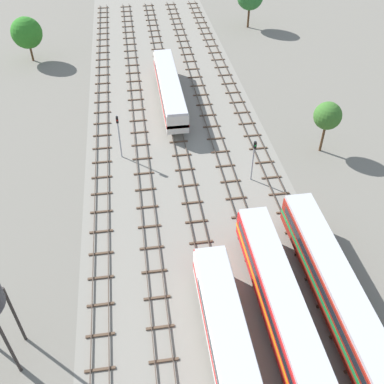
{
  "coord_description": "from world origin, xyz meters",
  "views": [
    {
      "loc": [
        -5.36,
        16.81,
        32.82
      ],
      "look_at": [
        0.0,
        52.63,
        1.5
      ],
      "focal_mm": 41.27,
      "sensor_mm": 36.0,
      "label": 1
    }
  ],
  "objects_px": {
    "diesel_railcar_centre_left_nearest": "(234,363)",
    "passenger_coach_centre_near": "(286,315)",
    "signal_post_nearest": "(119,132)",
    "signal_post_near": "(254,156)",
    "diesel_railcar_centre_left_midfar": "(169,88)",
    "passenger_coach_centre_right_mid": "(339,294)"
  },
  "relations": [
    {
      "from": "diesel_railcar_centre_left_nearest",
      "to": "signal_post_near",
      "type": "distance_m",
      "value": 24.52
    },
    {
      "from": "diesel_railcar_centre_left_nearest",
      "to": "diesel_railcar_centre_left_midfar",
      "type": "relative_size",
      "value": 1.0
    },
    {
      "from": "passenger_coach_centre_right_mid",
      "to": "passenger_coach_centre_near",
      "type": "bearing_deg",
      "value": -165.46
    },
    {
      "from": "passenger_coach_centre_right_mid",
      "to": "signal_post_nearest",
      "type": "relative_size",
      "value": 3.68
    },
    {
      "from": "passenger_coach_centre_near",
      "to": "signal_post_nearest",
      "type": "height_order",
      "value": "signal_post_nearest"
    },
    {
      "from": "passenger_coach_centre_near",
      "to": "signal_post_nearest",
      "type": "distance_m",
      "value": 29.55
    },
    {
      "from": "diesel_railcar_centre_left_nearest",
      "to": "signal_post_near",
      "type": "height_order",
      "value": "signal_post_near"
    },
    {
      "from": "diesel_railcar_centre_left_midfar",
      "to": "signal_post_nearest",
      "type": "height_order",
      "value": "signal_post_nearest"
    },
    {
      "from": "diesel_railcar_centre_left_midfar",
      "to": "signal_post_nearest",
      "type": "distance_m",
      "value": 14.52
    },
    {
      "from": "diesel_railcar_centre_left_midfar",
      "to": "signal_post_near",
      "type": "distance_m",
      "value": 20.6
    },
    {
      "from": "diesel_railcar_centre_left_midfar",
      "to": "signal_post_nearest",
      "type": "xyz_separation_m",
      "value": [
        -7.45,
        -12.41,
        1.16
      ]
    },
    {
      "from": "diesel_railcar_centre_left_midfar",
      "to": "signal_post_nearest",
      "type": "bearing_deg",
      "value": -120.96
    },
    {
      "from": "diesel_railcar_centre_left_nearest",
      "to": "signal_post_nearest",
      "type": "bearing_deg",
      "value": 103.89
    },
    {
      "from": "diesel_railcar_centre_left_midfar",
      "to": "signal_post_near",
      "type": "relative_size",
      "value": 3.72
    },
    {
      "from": "diesel_railcar_centre_left_nearest",
      "to": "passenger_coach_centre_near",
      "type": "xyz_separation_m",
      "value": [
        4.96,
        3.32,
        0.02
      ]
    },
    {
      "from": "passenger_coach_centre_right_mid",
      "to": "signal_post_nearest",
      "type": "height_order",
      "value": "signal_post_nearest"
    },
    {
      "from": "signal_post_near",
      "to": "diesel_railcar_centre_left_midfar",
      "type": "bearing_deg",
      "value": 111.21
    },
    {
      "from": "diesel_railcar_centre_left_nearest",
      "to": "passenger_coach_centre_right_mid",
      "type": "height_order",
      "value": "same"
    },
    {
      "from": "diesel_railcar_centre_left_midfar",
      "to": "signal_post_nearest",
      "type": "relative_size",
      "value": 3.43
    },
    {
      "from": "signal_post_near",
      "to": "passenger_coach_centre_right_mid",
      "type": "bearing_deg",
      "value": -82.45
    },
    {
      "from": "passenger_coach_centre_right_mid",
      "to": "signal_post_near",
      "type": "bearing_deg",
      "value": 97.55
    },
    {
      "from": "signal_post_nearest",
      "to": "signal_post_near",
      "type": "relative_size",
      "value": 1.08
    }
  ]
}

